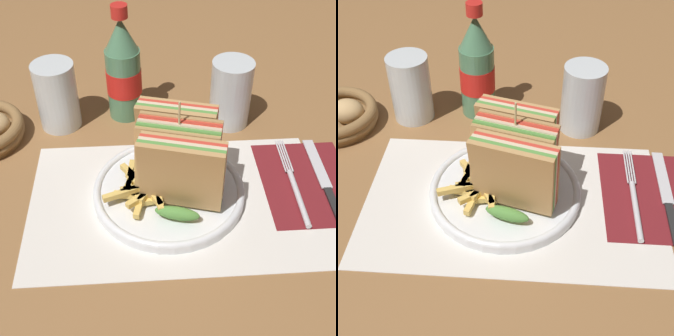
% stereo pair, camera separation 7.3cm
% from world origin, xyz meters
% --- Properties ---
extents(ground_plane, '(4.00, 4.00, 0.00)m').
position_xyz_m(ground_plane, '(0.00, 0.00, 0.00)').
color(ground_plane, olive).
extents(placemat, '(0.46, 0.29, 0.00)m').
position_xyz_m(placemat, '(0.02, -0.04, 0.00)').
color(placemat, silver).
rests_on(placemat, ground_plane).
extents(plate_main, '(0.24, 0.24, 0.02)m').
position_xyz_m(plate_main, '(0.01, -0.02, 0.01)').
color(plate_main, white).
rests_on(plate_main, ground_plane).
extents(club_sandwich, '(0.14, 0.18, 0.16)m').
position_xyz_m(club_sandwich, '(0.02, -0.02, 0.08)').
color(club_sandwich, tan).
rests_on(club_sandwich, plate_main).
extents(fries_pile, '(0.12, 0.12, 0.02)m').
position_xyz_m(fries_pile, '(-0.04, -0.04, 0.03)').
color(fries_pile, '#E0B756').
rests_on(fries_pile, plate_main).
extents(napkin, '(0.15, 0.20, 0.00)m').
position_xyz_m(napkin, '(0.24, -0.01, 0.00)').
color(napkin, maroon).
rests_on(napkin, ground_plane).
extents(fork, '(0.02, 0.20, 0.01)m').
position_xyz_m(fork, '(0.21, -0.03, 0.01)').
color(fork, silver).
rests_on(fork, napkin).
extents(knife, '(0.02, 0.20, 0.00)m').
position_xyz_m(knife, '(0.26, -0.01, 0.01)').
color(knife, black).
rests_on(knife, napkin).
extents(coke_bottle_near, '(0.07, 0.07, 0.22)m').
position_xyz_m(coke_bottle_near, '(-0.06, 0.20, 0.09)').
color(coke_bottle_near, '#4C7F5B').
rests_on(coke_bottle_near, ground_plane).
extents(glass_near, '(0.08, 0.08, 0.13)m').
position_xyz_m(glass_near, '(0.13, 0.16, 0.05)').
color(glass_near, silver).
rests_on(glass_near, ground_plane).
extents(glass_far, '(0.08, 0.08, 0.13)m').
position_xyz_m(glass_far, '(-0.18, 0.18, 0.05)').
color(glass_far, silver).
rests_on(glass_far, ground_plane).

